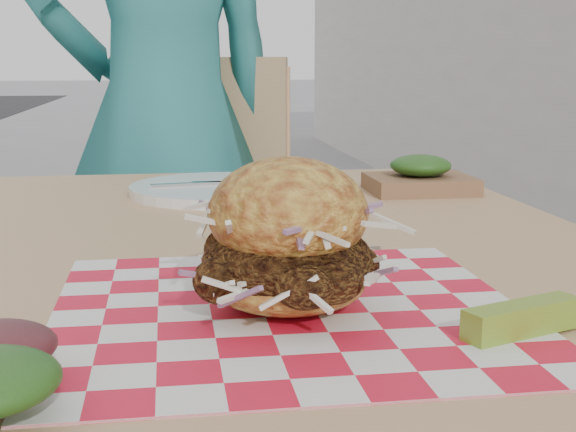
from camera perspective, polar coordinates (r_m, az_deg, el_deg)
name	(u,v)px	position (r m, az deg, el deg)	size (l,w,h in m)	color
diner	(165,120)	(1.81, -8.74, 6.74)	(0.59, 0.39, 1.62)	teal
patio_table	(249,326)	(0.84, -2.77, -7.83)	(0.80, 1.20, 0.75)	tan
patio_chair	(214,230)	(1.88, -5.25, -1.02)	(0.52, 0.52, 0.95)	tan
paper_liner	(288,309)	(0.63, 0.00, -6.66)	(0.36, 0.36, 0.00)	red
sandwich	(288,244)	(0.61, 0.00, -1.99)	(0.16, 0.16, 0.18)	gold
pickle_spear	(522,319)	(0.59, 16.32, -7.01)	(0.10, 0.02, 0.02)	#86AB31
place_setting	(223,189)	(1.17, -4.66, 1.92)	(0.27, 0.27, 0.02)	white
kraft_tray	(420,177)	(1.20, 9.39, 2.74)	(0.15, 0.12, 0.06)	brown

